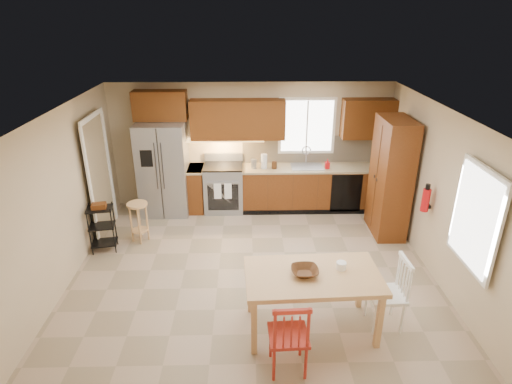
{
  "coord_description": "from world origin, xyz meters",
  "views": [
    {
      "loc": [
        -0.08,
        -5.69,
        3.8
      ],
      "look_at": [
        0.05,
        0.4,
        1.15
      ],
      "focal_mm": 30.0,
      "sensor_mm": 36.0,
      "label": 1
    }
  ],
  "objects_px": {
    "table_jar": "(341,267)",
    "bar_stool": "(139,222)",
    "utility_cart": "(102,228)",
    "fire_extinguisher": "(426,200)",
    "range_stove": "(224,188)",
    "chair_white": "(386,293)",
    "soap_bottle": "(327,164)",
    "pantry": "(391,178)",
    "refrigerator": "(164,169)",
    "table_bowl": "(305,275)",
    "dining_table": "(311,302)",
    "chair_red": "(288,334)"
  },
  "relations": [
    {
      "from": "pantry",
      "to": "table_bowl",
      "type": "bearing_deg",
      "value": -125.53
    },
    {
      "from": "pantry",
      "to": "bar_stool",
      "type": "xyz_separation_m",
      "value": [
        -4.39,
        -0.25,
        -0.69
      ]
    },
    {
      "from": "utility_cart",
      "to": "fire_extinguisher",
      "type": "bearing_deg",
      "value": -15.34
    },
    {
      "from": "chair_red",
      "to": "table_bowl",
      "type": "xyz_separation_m",
      "value": [
        0.25,
        0.65,
        0.33
      ]
    },
    {
      "from": "fire_extinguisher",
      "to": "dining_table",
      "type": "bearing_deg",
      "value": -141.95
    },
    {
      "from": "refrigerator",
      "to": "pantry",
      "type": "bearing_deg",
      "value": -12.62
    },
    {
      "from": "refrigerator",
      "to": "chair_white",
      "type": "xyz_separation_m",
      "value": [
        3.36,
        -3.43,
        -0.43
      ]
    },
    {
      "from": "refrigerator",
      "to": "soap_bottle",
      "type": "height_order",
      "value": "refrigerator"
    },
    {
      "from": "refrigerator",
      "to": "bar_stool",
      "type": "distance_m",
      "value": 1.33
    },
    {
      "from": "refrigerator",
      "to": "range_stove",
      "type": "relative_size",
      "value": 1.98
    },
    {
      "from": "dining_table",
      "to": "table_bowl",
      "type": "xyz_separation_m",
      "value": [
        -0.1,
        0.0,
        0.41
      ]
    },
    {
      "from": "bar_stool",
      "to": "pantry",
      "type": "bearing_deg",
      "value": 22.78
    },
    {
      "from": "pantry",
      "to": "chair_white",
      "type": "distance_m",
      "value": 2.68
    },
    {
      "from": "refrigerator",
      "to": "range_stove",
      "type": "bearing_deg",
      "value": 2.99
    },
    {
      "from": "soap_bottle",
      "to": "pantry",
      "type": "xyz_separation_m",
      "value": [
        0.95,
        -0.9,
        0.05
      ]
    },
    {
      "from": "pantry",
      "to": "dining_table",
      "type": "xyz_separation_m",
      "value": [
        -1.72,
        -2.55,
        -0.65
      ]
    },
    {
      "from": "refrigerator",
      "to": "dining_table",
      "type": "distance_m",
      "value": 4.26
    },
    {
      "from": "range_stove",
      "to": "chair_white",
      "type": "height_order",
      "value": "chair_white"
    },
    {
      "from": "pantry",
      "to": "table_bowl",
      "type": "xyz_separation_m",
      "value": [
        -1.82,
        -2.55,
        -0.24
      ]
    },
    {
      "from": "soap_bottle",
      "to": "fire_extinguisher",
      "type": "relative_size",
      "value": 0.53
    },
    {
      "from": "range_stove",
      "to": "soap_bottle",
      "type": "distance_m",
      "value": 2.1
    },
    {
      "from": "refrigerator",
      "to": "table_bowl",
      "type": "xyz_separation_m",
      "value": [
        2.31,
        -3.48,
        -0.1
      ]
    },
    {
      "from": "soap_bottle",
      "to": "chair_white",
      "type": "relative_size",
      "value": 0.2
    },
    {
      "from": "table_bowl",
      "to": "range_stove",
      "type": "bearing_deg",
      "value": 108.09
    },
    {
      "from": "chair_red",
      "to": "utility_cart",
      "type": "bearing_deg",
      "value": 134.67
    },
    {
      "from": "pantry",
      "to": "table_bowl",
      "type": "height_order",
      "value": "pantry"
    },
    {
      "from": "soap_bottle",
      "to": "range_stove",
      "type": "bearing_deg",
      "value": 177.6
    },
    {
      "from": "table_jar",
      "to": "bar_stool",
      "type": "relative_size",
      "value": 0.21
    },
    {
      "from": "utility_cart",
      "to": "chair_red",
      "type": "bearing_deg",
      "value": -52.64
    },
    {
      "from": "refrigerator",
      "to": "chair_white",
      "type": "relative_size",
      "value": 1.88
    },
    {
      "from": "table_jar",
      "to": "bar_stool",
      "type": "xyz_separation_m",
      "value": [
        -3.03,
        2.2,
        -0.48
      ]
    },
    {
      "from": "dining_table",
      "to": "pantry",
      "type": "bearing_deg",
      "value": 53.49
    },
    {
      "from": "refrigerator",
      "to": "chair_red",
      "type": "relative_size",
      "value": 1.88
    },
    {
      "from": "fire_extinguisher",
      "to": "utility_cart",
      "type": "bearing_deg",
      "value": 174.5
    },
    {
      "from": "soap_bottle",
      "to": "pantry",
      "type": "bearing_deg",
      "value": -43.45
    },
    {
      "from": "soap_bottle",
      "to": "chair_red",
      "type": "relative_size",
      "value": 0.2
    },
    {
      "from": "range_stove",
      "to": "bar_stool",
      "type": "bearing_deg",
      "value": -138.8
    },
    {
      "from": "soap_bottle",
      "to": "utility_cart",
      "type": "height_order",
      "value": "soap_bottle"
    },
    {
      "from": "chair_white",
      "to": "utility_cart",
      "type": "bearing_deg",
      "value": 62.37
    },
    {
      "from": "pantry",
      "to": "dining_table",
      "type": "distance_m",
      "value": 3.15
    },
    {
      "from": "bar_stool",
      "to": "chair_red",
      "type": "bearing_deg",
      "value": -32.29
    },
    {
      "from": "chair_red",
      "to": "pantry",
      "type": "bearing_deg",
      "value": 54.59
    },
    {
      "from": "range_stove",
      "to": "chair_white",
      "type": "distance_m",
      "value": 4.13
    },
    {
      "from": "dining_table",
      "to": "table_bowl",
      "type": "height_order",
      "value": "table_bowl"
    },
    {
      "from": "dining_table",
      "to": "table_jar",
      "type": "height_order",
      "value": "table_jar"
    },
    {
      "from": "soap_bottle",
      "to": "chair_red",
      "type": "bearing_deg",
      "value": -105.28
    },
    {
      "from": "table_jar",
      "to": "refrigerator",
      "type": "bearing_deg",
      "value": 129.36
    },
    {
      "from": "dining_table",
      "to": "table_bowl",
      "type": "bearing_deg",
      "value": 177.47
    },
    {
      "from": "pantry",
      "to": "table_jar",
      "type": "bearing_deg",
      "value": -119.04
    },
    {
      "from": "bar_stool",
      "to": "utility_cart",
      "type": "height_order",
      "value": "utility_cart"
    }
  ]
}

